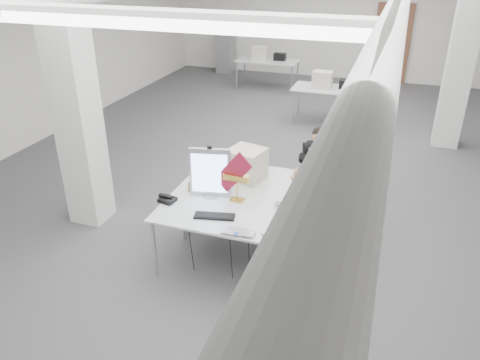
# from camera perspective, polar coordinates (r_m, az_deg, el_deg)

# --- Properties ---
(room_shell) EXTENTS (10.04, 14.04, 3.24)m
(room_shell) POSITION_cam_1_polar(r_m,az_deg,el_deg) (7.19, 6.85, 12.61)
(room_shell) COLOR #464648
(room_shell) RESTS_ON ground
(desk_main) EXTENTS (1.80, 0.90, 0.02)m
(desk_main) POSITION_cam_1_polar(r_m,az_deg,el_deg) (5.18, -0.47, -4.33)
(desk_main) COLOR silver
(desk_main) RESTS_ON room_shell
(desk_second) EXTENTS (1.80, 0.90, 0.02)m
(desk_second) POSITION_cam_1_polar(r_m,az_deg,el_deg) (5.93, 2.38, -0.10)
(desk_second) COLOR silver
(desk_second) RESTS_ON room_shell
(bg_desk_a) EXTENTS (1.60, 0.80, 0.02)m
(bg_desk_a) POSITION_cam_1_polar(r_m,az_deg,el_deg) (10.14, 11.07, 10.84)
(bg_desk_a) COLOR silver
(bg_desk_a) RESTS_ON room_shell
(bg_desk_b) EXTENTS (1.60, 0.80, 0.02)m
(bg_desk_b) POSITION_cam_1_polar(r_m,az_deg,el_deg) (12.62, 3.38, 14.32)
(bg_desk_b) COLOR silver
(bg_desk_b) RESTS_ON room_shell
(filing_cabinet) EXTENTS (0.45, 0.55, 1.20)m
(filing_cabinet) POSITION_cam_1_polar(r_m,az_deg,el_deg) (14.52, -1.73, 15.38)
(filing_cabinet) COLOR gray
(filing_cabinet) RESTS_ON room_shell
(office_chair) EXTENTS (0.65, 0.65, 1.02)m
(office_chair) POSITION_cam_1_polar(r_m,az_deg,el_deg) (6.45, 9.34, -0.44)
(office_chair) COLOR black
(office_chair) RESTS_ON room_shell
(seated_person) EXTENTS (0.73, 0.80, 0.97)m
(seated_person) POSITION_cam_1_polar(r_m,az_deg,el_deg) (6.24, 9.51, 2.54)
(seated_person) COLOR black
(seated_person) RESTS_ON office_chair
(monitor) EXTENTS (0.48, 0.15, 0.60)m
(monitor) POSITION_cam_1_polar(r_m,az_deg,el_deg) (5.43, -3.63, 0.91)
(monitor) COLOR #B0B0B5
(monitor) RESTS_ON desk_main
(pennant) EXTENTS (0.50, 0.14, 0.55)m
(pennant) POSITION_cam_1_polar(r_m,az_deg,el_deg) (5.28, -0.85, 0.91)
(pennant) COLOR maroon
(pennant) RESTS_ON monitor
(keyboard) EXTENTS (0.47, 0.23, 0.02)m
(keyboard) POSITION_cam_1_polar(r_m,az_deg,el_deg) (5.13, -3.13, -4.42)
(keyboard) COLOR black
(keyboard) RESTS_ON desk_main
(laptop) EXTENTS (0.37, 0.25, 0.03)m
(laptop) POSITION_cam_1_polar(r_m,az_deg,el_deg) (4.80, -0.44, -6.71)
(laptop) COLOR silver
(laptop) RESTS_ON desk_main
(mouse) EXTENTS (0.11, 0.09, 0.04)m
(mouse) POSITION_cam_1_polar(r_m,az_deg,el_deg) (4.81, 3.09, -6.57)
(mouse) COLOR silver
(mouse) RESTS_ON desk_main
(bankers_lamp) EXTENTS (0.29, 0.12, 0.33)m
(bankers_lamp) POSITION_cam_1_polar(r_m,az_deg,el_deg) (5.37, -0.36, -1.00)
(bankers_lamp) COLOR gold
(bankers_lamp) RESTS_ON desk_main
(desk_phone) EXTENTS (0.21, 0.19, 0.04)m
(desk_phone) POSITION_cam_1_polar(r_m,az_deg,el_deg) (5.48, -8.83, -2.40)
(desk_phone) COLOR black
(desk_phone) RESTS_ON desk_main
(picture_frame_left) EXTENTS (0.15, 0.04, 0.12)m
(picture_frame_left) POSITION_cam_1_polar(r_m,az_deg,el_deg) (5.64, -5.66, -0.89)
(picture_frame_left) COLOR #AE7D4B
(picture_frame_left) RESTS_ON desk_main
(picture_frame_right) EXTENTS (0.14, 0.09, 0.11)m
(picture_frame_right) POSITION_cam_1_polar(r_m,az_deg,el_deg) (5.30, 8.00, -3.01)
(picture_frame_right) COLOR tan
(picture_frame_right) RESTS_ON desk_main
(desk_clock) EXTENTS (0.10, 0.04, 0.10)m
(desk_clock) POSITION_cam_1_polar(r_m,az_deg,el_deg) (5.28, 4.70, -3.01)
(desk_clock) COLOR silver
(desk_clock) RESTS_ON desk_main
(paper_stack_a) EXTENTS (0.23, 0.30, 0.01)m
(paper_stack_a) POSITION_cam_1_polar(r_m,az_deg,el_deg) (4.86, 5.82, -6.57)
(paper_stack_a) COLOR silver
(paper_stack_a) RESTS_ON desk_main
(paper_stack_b) EXTENTS (0.25, 0.29, 0.01)m
(paper_stack_b) POSITION_cam_1_polar(r_m,az_deg,el_deg) (4.87, 7.62, -6.57)
(paper_stack_b) COLOR #FFF998
(paper_stack_b) RESTS_ON desk_main
(paper_stack_c) EXTENTS (0.21, 0.17, 0.01)m
(paper_stack_c) POSITION_cam_1_polar(r_m,az_deg,el_deg) (5.11, 8.54, -4.92)
(paper_stack_c) COLOR white
(paper_stack_c) RESTS_ON desk_main
(beige_monitor) EXTENTS (0.50, 0.49, 0.40)m
(beige_monitor) POSITION_cam_1_polar(r_m,az_deg,el_deg) (5.89, 0.80, 1.97)
(beige_monitor) COLOR beige
(beige_monitor) RESTS_ON desk_second
(architect_lamp) EXTENTS (0.38, 0.70, 0.86)m
(architect_lamp) POSITION_cam_1_polar(r_m,az_deg,el_deg) (5.38, 9.86, 1.82)
(architect_lamp) COLOR #BCBBC0
(architect_lamp) RESTS_ON desk_second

